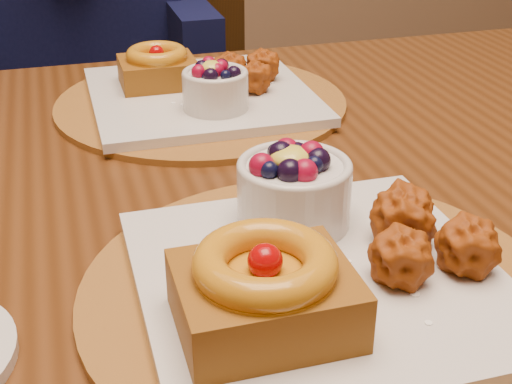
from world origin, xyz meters
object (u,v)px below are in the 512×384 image
(dining_table, at_px, (246,239))
(place_setting_near, at_px, (314,260))
(place_setting_far, at_px, (200,91))
(chair_far, at_px, (176,118))

(dining_table, relative_size, place_setting_near, 4.21)
(place_setting_near, distance_m, place_setting_far, 0.43)
(dining_table, xyz_separation_m, place_setting_near, (-0.00, -0.21, 0.11))
(place_setting_near, relative_size, chair_far, 0.41)
(dining_table, height_order, chair_far, chair_far)
(dining_table, xyz_separation_m, place_setting_far, (-0.00, 0.22, 0.10))
(dining_table, bearing_deg, place_setting_near, -90.98)
(dining_table, height_order, place_setting_far, place_setting_far)
(dining_table, bearing_deg, place_setting_far, 90.53)
(dining_table, distance_m, chair_far, 0.80)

